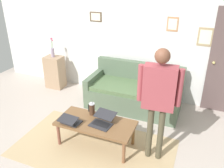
{
  "coord_description": "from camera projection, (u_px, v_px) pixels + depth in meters",
  "views": [
    {
      "loc": [
        -1.4,
        2.55,
        2.56
      ],
      "look_at": [
        0.0,
        -0.89,
        0.8
      ],
      "focal_mm": 37.51,
      "sensor_mm": 36.0,
      "label": 1
    }
  ],
  "objects": [
    {
      "name": "ground_plane",
      "position": [
        91.0,
        152.0,
        3.7
      ],
      "size": [
        7.68,
        7.68,
        0.0
      ],
      "primitive_type": "plane",
      "color": "#B8A99E"
    },
    {
      "name": "area_rug",
      "position": [
        94.0,
        147.0,
        3.79
      ],
      "size": [
        2.53,
        1.43,
        0.01
      ],
      "primitive_type": "cube",
      "color": "tan",
      "rests_on": "ground_plane"
    },
    {
      "name": "back_wall",
      "position": [
        135.0,
        36.0,
        4.97
      ],
      "size": [
        7.04,
        0.11,
        2.7
      ],
      "color": "silver",
      "rests_on": "ground_plane"
    },
    {
      "name": "couch",
      "position": [
        134.0,
        93.0,
        4.86
      ],
      "size": [
        1.89,
        0.88,
        0.88
      ],
      "color": "#52654F",
      "rests_on": "ground_plane"
    },
    {
      "name": "coffee_table",
      "position": [
        96.0,
        125.0,
        3.71
      ],
      "size": [
        1.24,
        0.58,
        0.44
      ],
      "color": "brown",
      "rests_on": "ground_plane"
    },
    {
      "name": "laptop_left",
      "position": [
        70.0,
        121.0,
        3.64
      ],
      "size": [
        0.32,
        0.31,
        0.13
      ],
      "color": "#28282D",
      "rests_on": "coffee_table"
    },
    {
      "name": "laptop_center",
      "position": [
        102.0,
        121.0,
        3.64
      ],
      "size": [
        0.37,
        0.4,
        0.15
      ],
      "color": "#28282D",
      "rests_on": "coffee_table"
    },
    {
      "name": "french_press",
      "position": [
        92.0,
        109.0,
        3.85
      ],
      "size": [
        0.12,
        0.1,
        0.24
      ],
      "color": "#4C3323",
      "rests_on": "coffee_table"
    },
    {
      "name": "side_shelf",
      "position": [
        55.0,
        72.0,
        5.68
      ],
      "size": [
        0.42,
        0.32,
        0.78
      ],
      "color": "#A38364",
      "rests_on": "ground_plane"
    },
    {
      "name": "flower_vase",
      "position": [
        53.0,
        51.0,
        5.45
      ],
      "size": [
        0.08,
        0.09,
        0.45
      ],
      "color": "#A290A9",
      "rests_on": "side_shelf"
    },
    {
      "name": "person_standing",
      "position": [
        159.0,
        93.0,
        3.14
      ],
      "size": [
        0.6,
        0.22,
        1.72
      ],
      "color": "#4C4532",
      "rests_on": "ground_plane"
    }
  ]
}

